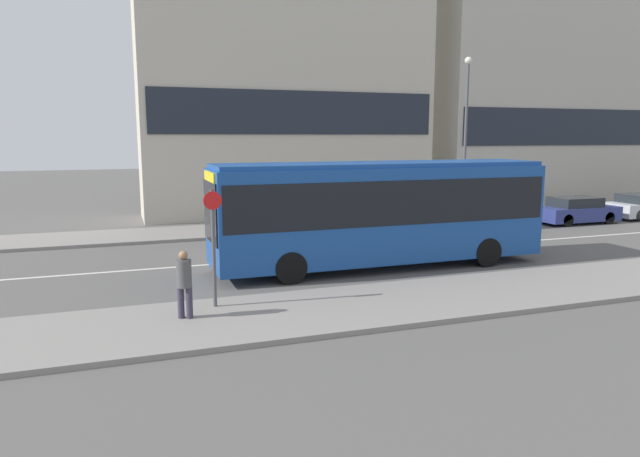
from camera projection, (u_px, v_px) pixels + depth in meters
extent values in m
plane|color=#595654|center=(265.00, 261.00, 19.72)|extent=(120.00, 120.00, 0.00)
cube|color=gray|center=(327.00, 310.00, 13.90)|extent=(44.00, 3.50, 0.13)
cube|color=gray|center=(231.00, 231.00, 25.52)|extent=(44.00, 3.50, 0.13)
cube|color=silver|center=(265.00, 260.00, 19.72)|extent=(41.80, 0.16, 0.01)
cube|color=beige|center=(287.00, 29.00, 30.29)|extent=(15.65, 4.11, 19.79)
cube|color=#1E232D|center=(299.00, 113.00, 29.07)|extent=(15.02, 0.08, 2.20)
cube|color=#B7B2A3|center=(557.00, 66.00, 36.76)|extent=(17.52, 4.69, 17.46)
cube|color=#1E232D|center=(580.00, 127.00, 35.18)|extent=(16.82, 0.08, 2.20)
cube|color=#194793|center=(380.00, 213.00, 18.50)|extent=(10.90, 2.48, 2.98)
cube|color=black|center=(380.00, 199.00, 18.43)|extent=(10.68, 2.51, 1.37)
cube|color=#194793|center=(381.00, 164.00, 18.25)|extent=(10.73, 2.28, 0.14)
cube|color=black|center=(210.00, 212.00, 16.65)|extent=(0.05, 2.18, 1.79)
cube|color=yellow|center=(209.00, 177.00, 16.49)|extent=(0.04, 1.73, 0.32)
cylinder|color=black|center=(290.00, 268.00, 16.55)|extent=(0.96, 0.28, 0.96)
cylinder|color=black|center=(271.00, 253.00, 18.64)|extent=(0.96, 0.28, 0.96)
cylinder|color=black|center=(487.00, 252.00, 18.78)|extent=(0.96, 0.28, 0.96)
cylinder|color=black|center=(450.00, 240.00, 20.87)|extent=(0.96, 0.28, 0.96)
cube|color=navy|center=(487.00, 218.00, 26.48)|extent=(4.24, 1.81, 0.68)
cube|color=#21262B|center=(485.00, 206.00, 26.34)|extent=(2.33, 1.59, 0.46)
cylinder|color=black|center=(522.00, 223.00, 26.18)|extent=(0.60, 0.18, 0.60)
cylinder|color=black|center=(500.00, 218.00, 27.70)|extent=(0.60, 0.18, 0.60)
cylinder|color=black|center=(473.00, 226.00, 25.31)|extent=(0.60, 0.18, 0.60)
cylinder|color=black|center=(453.00, 221.00, 26.83)|extent=(0.60, 0.18, 0.60)
cube|color=navy|center=(576.00, 213.00, 28.16)|extent=(4.09, 1.78, 0.68)
cube|color=#21262B|center=(575.00, 202.00, 28.02)|extent=(2.25, 1.56, 0.47)
cylinder|color=black|center=(609.00, 218.00, 27.86)|extent=(0.60, 0.18, 0.60)
cylinder|color=black|center=(584.00, 214.00, 29.35)|extent=(0.60, 0.18, 0.60)
cylinder|color=black|center=(567.00, 220.00, 27.03)|extent=(0.60, 0.18, 0.60)
cylinder|color=black|center=(544.00, 216.00, 28.51)|extent=(0.60, 0.18, 0.60)
cylinder|color=black|center=(639.00, 216.00, 28.71)|extent=(0.60, 0.18, 0.60)
cylinder|color=black|center=(612.00, 211.00, 30.29)|extent=(0.60, 0.18, 0.60)
cylinder|color=#383347|center=(181.00, 302.00, 13.04)|extent=(0.15, 0.15, 0.73)
cylinder|color=#383347|center=(189.00, 303.00, 13.02)|extent=(0.15, 0.15, 0.73)
cylinder|color=#4C4C4C|center=(184.00, 273.00, 12.92)|extent=(0.34, 0.34, 0.64)
sphere|color=#936B4C|center=(183.00, 255.00, 12.85)|extent=(0.21, 0.21, 0.21)
cylinder|color=#4C4C51|center=(214.00, 249.00, 13.76)|extent=(0.09, 0.09, 2.89)
cylinder|color=red|center=(213.00, 201.00, 13.51)|extent=(0.44, 0.03, 0.44)
cylinder|color=#4C4C51|center=(465.00, 143.00, 27.97)|extent=(0.14, 0.14, 7.60)
sphere|color=silver|center=(469.00, 61.00, 27.34)|extent=(0.36, 0.36, 0.36)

